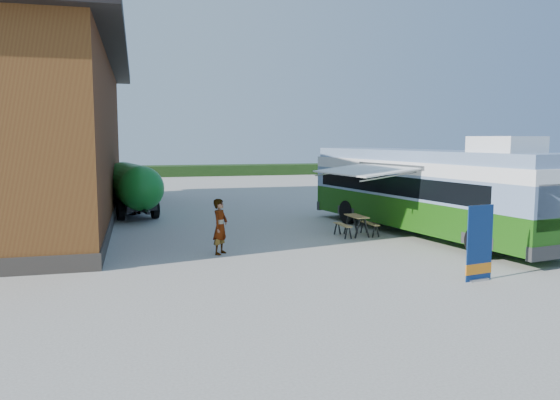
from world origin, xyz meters
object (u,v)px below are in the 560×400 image
object	(u,v)px
person_b	(132,195)
slurry_tanker	(132,186)
banner	(479,250)
bus	(425,188)
person_a	(220,227)
picnic_table	(356,221)

from	to	relation	value
person_b	slurry_tanker	size ratio (longest dim) A/B	0.29
person_b	slurry_tanker	xyz separation A→B (m)	(0.00, -0.31, 0.47)
banner	slurry_tanker	world-z (taller)	slurry_tanker
bus	person_b	bearing A→B (deg)	131.51
banner	person_b	xyz separation A→B (m)	(-8.63, 14.77, 0.14)
bus	person_a	world-z (taller)	bus
person_a	bus	bearing A→B (deg)	-43.22
banner	picnic_table	size ratio (longest dim) A/B	1.40
banner	person_a	bearing A→B (deg)	130.07
bus	person_b	distance (m)	13.61
person_b	bus	bearing A→B (deg)	86.49
banner	person_a	xyz separation A→B (m)	(-5.89, 4.90, 0.08)
banner	person_a	size ratio (longest dim) A/B	1.12
person_b	slurry_tanker	world-z (taller)	slurry_tanker
banner	person_a	world-z (taller)	banner
bus	person_a	xyz separation A→B (m)	(-7.92, -1.45, -0.89)
bus	slurry_tanker	size ratio (longest dim) A/B	1.88
bus	person_b	size ratio (longest dim) A/B	6.57
banner	picnic_table	distance (m)	6.81
bus	slurry_tanker	world-z (taller)	bus
picnic_table	person_b	xyz separation A→B (m)	(-8.10, 7.98, 0.36)
person_a	banner	bearing A→B (deg)	-93.32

